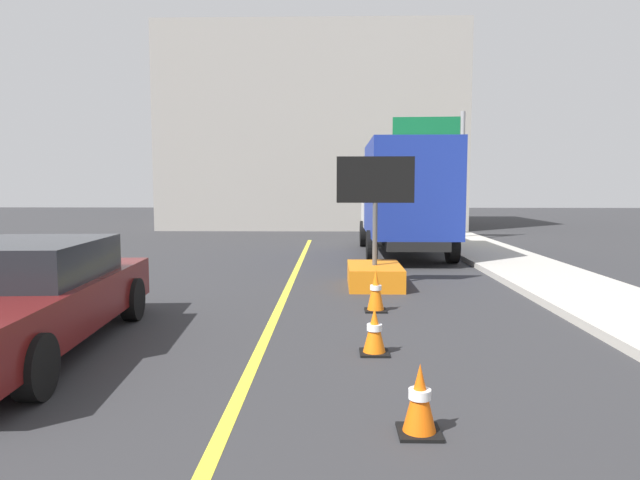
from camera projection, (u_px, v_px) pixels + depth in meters
The scene contains 9 objects.
lane_center_stripe at pixel (208, 465), 4.18m from camera, with size 0.14×36.00×0.01m, color yellow.
arrow_board_trailer at pixel (375, 264), 11.73m from camera, with size 1.60×1.80×2.70m.
box_truck at pixel (405, 196), 17.09m from camera, with size 2.51×6.76×3.37m.
pickup_car at pixel (21, 296), 7.07m from camera, with size 2.35×5.14×1.38m.
highway_guide_sign at pixel (442, 153), 21.88m from camera, with size 2.79×0.27×5.00m.
far_building_block at pixel (314, 134), 30.35m from camera, with size 14.87×8.60×9.85m, color gray.
traffic_cone_mid_lane at pixel (420, 400), 4.69m from camera, with size 0.36×0.36×0.61m.
traffic_cone_far_lane at pixel (374, 331), 6.96m from camera, with size 0.36×0.36×0.59m.
traffic_cone_curbside at pixel (376, 291), 9.37m from camera, with size 0.36×0.36×0.71m.
Camera 1 is at (0.94, 2.01, 2.06)m, focal length 31.56 mm.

